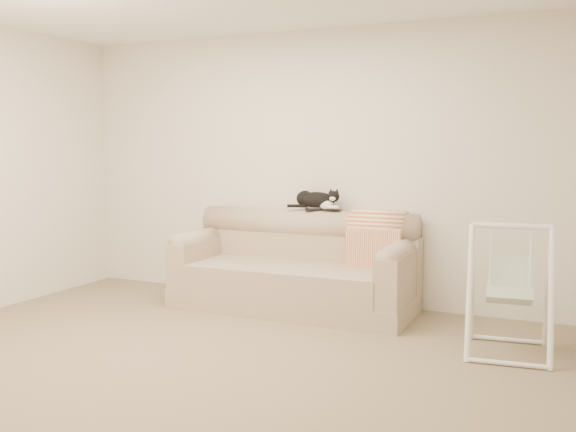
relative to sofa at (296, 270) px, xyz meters
The scene contains 8 objects.
ground_plane 1.65m from the sofa, 90.65° to the right, with size 5.00×5.00×0.00m, color #72644F.
room_shell 2.00m from the sofa, 90.65° to the right, with size 5.04×4.04×2.60m.
sofa is the anchor object (origin of this frame).
remote_a 0.61m from the sofa, 66.87° to the left, with size 0.18×0.13×0.03m.
remote_b 0.66m from the sofa, 40.62° to the left, with size 0.17×0.05×0.02m.
tuxedo_cat 0.70m from the sofa, 67.72° to the left, with size 0.52×0.20×0.20m.
throw_blanket 0.84m from the sofa, 17.71° to the left, with size 0.51×0.38×0.58m.
baby_swing 2.03m from the sofa, 17.43° to the right, with size 0.64×0.67×0.96m.
Camera 1 is at (2.35, -3.77, 1.48)m, focal length 40.00 mm.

